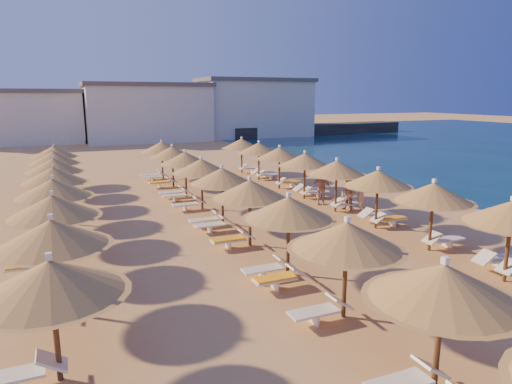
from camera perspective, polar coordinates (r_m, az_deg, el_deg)
name	(u,v)px	position (r m, az deg, el deg)	size (l,w,h in m)	color
ground	(322,240)	(18.62, 8.31, -5.96)	(220.00, 220.00, 0.00)	tan
jetty	(318,129)	(70.18, 7.76, 7.78)	(30.00, 4.00, 1.50)	black
hotel_blocks	(155,111)	(61.89, -12.55, 9.81)	(46.16, 11.51, 8.10)	white
parasol_row_east	(356,174)	(21.48, 12.39, 2.25)	(3.04, 31.72, 2.72)	brown
parasol_row_west	(235,183)	(18.68, -2.65, 1.10)	(3.04, 31.72, 2.72)	brown
parasol_row_inland	(53,182)	(20.66, -24.01, 1.12)	(3.04, 25.35, 2.72)	brown
loungers	(246,221)	(19.82, -1.20, -3.69)	(15.90, 29.22, 0.66)	white
beachgoer_b	(348,194)	(23.30, 11.45, -0.24)	(0.84, 0.65, 1.73)	tan
beachgoer_c	(321,188)	(24.44, 8.11, 0.48)	(1.03, 0.43, 1.76)	tan
beachgoer_a	(361,195)	(23.15, 12.99, -0.32)	(0.65, 0.43, 1.79)	tan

